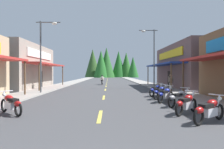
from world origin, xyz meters
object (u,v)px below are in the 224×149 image
at_px(motorcycle_parked_right_1, 186,103).
at_px(pedestrian_browsing, 171,81).
at_px(motorcycle_parked_right_3, 166,94).
at_px(rider_cruising_lead, 102,81).
at_px(streetlamp_left, 44,47).
at_px(motorcycle_parked_right_5, 157,90).
at_px(motorcycle_parked_right_0, 209,110).
at_px(motorcycle_parked_left_2, 11,104).
at_px(pedestrian_by_shop, 40,81).
at_px(motorcycle_parked_right_4, 161,92).
at_px(motorcycle_parked_right_2, 180,98).
at_px(streetlamp_right, 151,51).

xyz_separation_m(motorcycle_parked_right_1, pedestrian_browsing, (2.57, 10.00, 0.54)).
relative_size(motorcycle_parked_right_3, rider_cruising_lead, 0.77).
height_order(streetlamp_left, motorcycle_parked_right_3, streetlamp_left).
relative_size(motorcycle_parked_right_3, motorcycle_parked_right_5, 1.03).
bearing_deg(motorcycle_parked_right_1, motorcycle_parked_right_0, -124.52).
height_order(motorcycle_parked_left_2, pedestrian_by_shop, pedestrian_by_shop).
bearing_deg(motorcycle_parked_left_2, motorcycle_parked_right_1, -139.68).
xyz_separation_m(streetlamp_left, rider_cruising_lead, (4.74, 12.85, -3.57)).
relative_size(motorcycle_parked_right_4, rider_cruising_lead, 0.77).
bearing_deg(motorcycle_parked_left_2, motorcycle_parked_right_5, -100.94).
bearing_deg(rider_cruising_lead, motorcycle_parked_right_0, -167.07).
bearing_deg(motorcycle_parked_right_1, rider_cruising_lead, 58.51).
distance_m(motorcycle_parked_right_2, rider_cruising_lead, 20.11).
bearing_deg(motorcycle_parked_right_0, streetlamp_right, 51.00).
bearing_deg(pedestrian_by_shop, motorcycle_parked_right_1, 127.94).
bearing_deg(motorcycle_parked_right_5, motorcycle_parked_right_4, -139.76).
relative_size(motorcycle_parked_right_1, motorcycle_parked_right_5, 1.01).
bearing_deg(streetlamp_left, motorcycle_parked_left_2, -80.90).
bearing_deg(motorcycle_parked_right_5, streetlamp_right, 34.66).
distance_m(motorcycle_parked_right_1, pedestrian_browsing, 10.34).
distance_m(motorcycle_parked_right_1, pedestrian_by_shop, 16.84).
distance_m(streetlamp_left, motorcycle_parked_right_5, 10.51).
relative_size(motorcycle_parked_left_2, rider_cruising_lead, 0.79).
height_order(motorcycle_parked_right_3, pedestrian_browsing, pedestrian_browsing).
height_order(motorcycle_parked_right_4, motorcycle_parked_right_5, same).
xyz_separation_m(streetlamp_right, motorcycle_parked_right_4, (-1.30, -8.69, -3.99)).
height_order(streetlamp_right, motorcycle_parked_left_2, streetlamp_right).
bearing_deg(motorcycle_parked_right_5, streetlamp_left, 122.72).
bearing_deg(motorcycle_parked_right_0, streetlamp_left, 99.25).
distance_m(streetlamp_left, motorcycle_parked_right_2, 12.36).
xyz_separation_m(streetlamp_left, motorcycle_parked_left_2, (1.36, -8.50, -3.73)).
bearing_deg(pedestrian_browsing, motorcycle_parked_right_3, -36.45).
relative_size(motorcycle_parked_right_4, motorcycle_parked_right_5, 1.03).
bearing_deg(motorcycle_parked_right_1, motorcycle_parked_left_2, 136.01).
distance_m(streetlamp_left, motorcycle_parked_right_1, 13.20).
relative_size(motorcycle_parked_right_0, motorcycle_parked_right_5, 1.14).
bearing_deg(motorcycle_parked_right_5, motorcycle_parked_right_3, -139.42).
distance_m(motorcycle_parked_right_3, motorcycle_parked_left_2, 8.79).
height_order(motorcycle_parked_right_1, motorcycle_parked_right_5, same).
bearing_deg(streetlamp_left, rider_cruising_lead, 69.77).
bearing_deg(streetlamp_left, motorcycle_parked_right_1, -42.50).
bearing_deg(streetlamp_right, motorcycle_parked_right_1, -96.21).
distance_m(motorcycle_parked_right_3, motorcycle_parked_right_4, 1.48).
bearing_deg(motorcycle_parked_right_4, pedestrian_browsing, 16.58).
relative_size(rider_cruising_lead, pedestrian_by_shop, 1.26).
bearing_deg(pedestrian_by_shop, pedestrian_browsing, 165.67).
bearing_deg(motorcycle_parked_right_1, pedestrian_by_shop, 88.12).
bearing_deg(motorcycle_parked_left_2, pedestrian_browsing, -95.96).
height_order(motorcycle_parked_right_3, rider_cruising_lead, rider_cruising_lead).
bearing_deg(motorcycle_parked_right_5, motorcycle_parked_left_2, 172.55).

